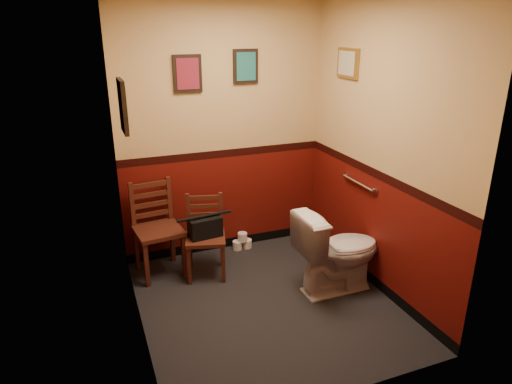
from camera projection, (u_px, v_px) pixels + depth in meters
floor at (266, 303)px, 4.17m from camera, size 2.20×2.40×0.00m
wall_back at (223, 131)px, 4.76m from camera, size 2.20×0.00×2.70m
wall_front at (346, 216)px, 2.66m from camera, size 2.20×0.00×2.70m
wall_left at (128, 177)px, 3.33m from camera, size 0.00×2.40×2.70m
wall_right at (380, 149)px, 4.08m from camera, size 0.00×2.40×2.70m
grab_bar at (358, 183)px, 4.43m from camera, size 0.05×0.56×0.06m
framed_print_back_a at (188, 74)px, 4.41m from camera, size 0.28×0.04×0.36m
framed_print_back_b at (246, 66)px, 4.60m from camera, size 0.26×0.04×0.34m
framed_print_left at (123, 106)px, 3.25m from camera, size 0.04×0.30×0.38m
framed_print_right at (348, 63)px, 4.36m from camera, size 0.04×0.34×0.28m
toilet at (338, 251)px, 4.27m from camera, size 0.83×0.47×0.80m
toilet_brush at (357, 274)px, 4.51m from camera, size 0.13×0.13×0.48m
chair_left at (157, 229)px, 4.56m from camera, size 0.49×0.49×0.95m
chair_right at (205, 236)px, 4.55m from camera, size 0.47×0.47×0.82m
handbag at (205, 227)px, 4.47m from camera, size 0.33×0.19×0.23m
tp_stack at (242, 242)px, 5.17m from camera, size 0.22×0.12×0.19m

